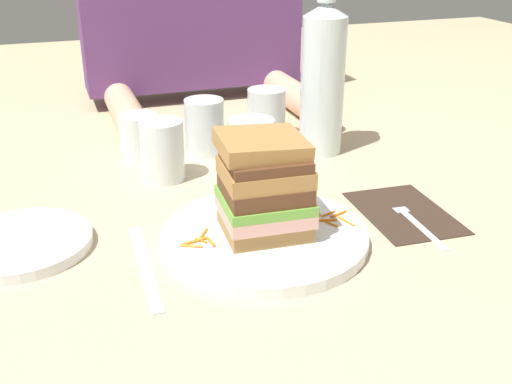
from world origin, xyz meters
TOP-DOWN VIEW (x-y plane):
  - ground_plane at (0.00, 0.00)m, footprint 3.00×3.00m
  - main_plate at (0.02, 0.00)m, footprint 0.26×0.26m
  - sandwich at (0.02, 0.00)m, footprint 0.11×0.11m
  - carrot_shred_0 at (-0.06, 0.00)m, footprint 0.01×0.02m
  - carrot_shred_1 at (-0.06, 0.01)m, footprint 0.02×0.03m
  - carrot_shred_2 at (-0.05, -0.01)m, footprint 0.01×0.02m
  - carrot_shred_3 at (-0.08, -0.01)m, footprint 0.03×0.01m
  - carrot_shred_4 at (-0.07, -0.00)m, footprint 0.03×0.01m
  - carrot_shred_5 at (0.12, 0.01)m, footprint 0.02×0.01m
  - carrot_shred_6 at (0.09, 0.01)m, footprint 0.02×0.01m
  - carrot_shred_7 at (0.13, -0.01)m, footprint 0.01×0.03m
  - carrot_shred_8 at (0.11, 0.02)m, footprint 0.02×0.01m
  - carrot_shred_9 at (0.10, -0.00)m, footprint 0.03×0.01m
  - carrot_shred_10 at (0.10, -0.01)m, footprint 0.01×0.02m
  - carrot_shred_11 at (0.13, 0.01)m, footprint 0.03×0.01m
  - napkin_dark at (0.23, 0.01)m, footprint 0.12×0.17m
  - fork at (0.23, -0.01)m, footprint 0.03×0.17m
  - knife at (-0.13, -0.02)m, footprint 0.02×0.20m
  - juice_glass at (0.08, 0.24)m, footprint 0.08×0.08m
  - water_bottle at (0.22, 0.28)m, footprint 0.07×0.07m
  - empty_tumbler_0 at (-0.08, 0.35)m, footprint 0.07×0.07m
  - empty_tumbler_1 at (0.03, 0.33)m, footprint 0.07×0.07m
  - empty_tumbler_2 at (0.16, 0.38)m, footprint 0.07×0.07m
  - empty_tumbler_3 at (-0.06, 0.24)m, footprint 0.07×0.07m
  - side_plate at (-0.27, 0.08)m, footprint 0.17×0.17m

SIDE VIEW (x-z plane):
  - ground_plane at x=0.00m, z-range 0.00..0.00m
  - napkin_dark at x=0.23m, z-range 0.00..0.00m
  - knife at x=-0.13m, z-range 0.00..0.00m
  - fork at x=0.23m, z-range 0.00..0.01m
  - side_plate at x=-0.27m, z-range 0.00..0.01m
  - main_plate at x=0.02m, z-range 0.00..0.02m
  - carrot_shred_5 at x=0.12m, z-range 0.02..0.02m
  - carrot_shred_10 at x=0.10m, z-range 0.02..0.02m
  - carrot_shred_0 at x=-0.06m, z-range 0.02..0.02m
  - carrot_shred_8 at x=0.11m, z-range 0.02..0.02m
  - carrot_shred_3 at x=-0.08m, z-range 0.02..0.02m
  - carrot_shred_9 at x=0.10m, z-range 0.02..0.02m
  - carrot_shred_7 at x=0.13m, z-range 0.02..0.02m
  - carrot_shred_6 at x=0.09m, z-range 0.02..0.02m
  - carrot_shred_11 at x=0.13m, z-range 0.02..0.02m
  - carrot_shred_1 at x=-0.06m, z-range 0.02..0.02m
  - carrot_shred_2 at x=-0.05m, z-range 0.02..0.02m
  - carrot_shred_4 at x=-0.07m, z-range 0.02..0.02m
  - juice_glass at x=0.08m, z-range -0.01..0.08m
  - empty_tumbler_0 at x=-0.08m, z-range 0.00..0.07m
  - empty_tumbler_2 at x=0.16m, z-range 0.00..0.09m
  - empty_tumbler_3 at x=-0.06m, z-range 0.00..0.09m
  - empty_tumbler_1 at x=0.03m, z-range 0.00..0.10m
  - sandwich at x=0.02m, z-range 0.01..0.14m
  - water_bottle at x=0.22m, z-range -0.01..0.27m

